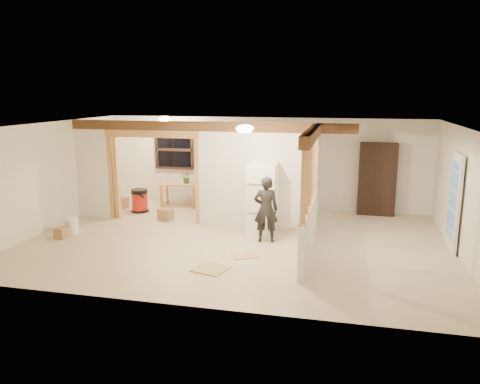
% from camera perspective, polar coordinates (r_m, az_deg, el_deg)
% --- Properties ---
extents(floor, '(9.00, 6.50, 0.01)m').
position_cam_1_polar(floor, '(10.24, -0.49, -6.01)').
color(floor, '#BFAB8E').
rests_on(floor, ground).
extents(ceiling, '(9.00, 6.50, 0.01)m').
position_cam_1_polar(ceiling, '(9.76, -0.51, 8.11)').
color(ceiling, white).
extents(wall_back, '(9.00, 0.01, 2.50)m').
position_cam_1_polar(wall_back, '(13.06, 2.84, 3.59)').
color(wall_back, silver).
rests_on(wall_back, floor).
extents(wall_front, '(9.00, 0.01, 2.50)m').
position_cam_1_polar(wall_front, '(6.89, -6.84, -4.22)').
color(wall_front, silver).
rests_on(wall_front, floor).
extents(wall_left, '(0.01, 6.50, 2.50)m').
position_cam_1_polar(wall_left, '(11.80, -22.27, 1.78)').
color(wall_left, silver).
rests_on(wall_left, floor).
extents(wall_right, '(0.01, 6.50, 2.50)m').
position_cam_1_polar(wall_right, '(9.91, 25.70, -0.33)').
color(wall_right, silver).
rests_on(wall_right, floor).
extents(partition_left_stub, '(0.90, 0.12, 2.50)m').
position_cam_1_polar(partition_left_stub, '(12.55, -17.46, 2.70)').
color(partition_left_stub, silver).
rests_on(partition_left_stub, floor).
extents(partition_center, '(2.80, 0.12, 2.50)m').
position_cam_1_polar(partition_center, '(11.03, 1.97, 2.03)').
color(partition_center, silver).
rests_on(partition_center, floor).
extents(doorway_frame, '(2.46, 0.14, 2.20)m').
position_cam_1_polar(doorway_frame, '(11.83, -10.50, 1.77)').
color(doorway_frame, tan).
rests_on(doorway_frame, floor).
extents(header_beam_back, '(7.00, 0.18, 0.22)m').
position_cam_1_polar(header_beam_back, '(11.19, -4.09, 7.97)').
color(header_beam_back, brown).
rests_on(header_beam_back, ceiling).
extents(header_beam_right, '(0.18, 3.30, 0.22)m').
position_cam_1_polar(header_beam_right, '(9.13, 8.78, 6.94)').
color(header_beam_right, brown).
rests_on(header_beam_right, ceiling).
extents(pony_wall, '(0.12, 3.20, 1.00)m').
position_cam_1_polar(pony_wall, '(9.48, 8.41, -4.45)').
color(pony_wall, silver).
rests_on(pony_wall, floor).
extents(stud_partition, '(0.14, 3.20, 1.32)m').
position_cam_1_polar(stud_partition, '(9.22, 8.63, 2.48)').
color(stud_partition, tan).
rests_on(stud_partition, pony_wall).
extents(window_back, '(1.12, 0.10, 1.10)m').
position_cam_1_polar(window_back, '(13.64, -8.06, 5.12)').
color(window_back, black).
rests_on(window_back, wall_back).
extents(french_door, '(0.12, 0.86, 2.00)m').
position_cam_1_polar(french_door, '(10.33, 24.68, -1.20)').
color(french_door, white).
rests_on(french_door, floor).
extents(ceiling_dome_main, '(0.36, 0.36, 0.16)m').
position_cam_1_polar(ceiling_dome_main, '(9.21, 0.58, 7.75)').
color(ceiling_dome_main, '#FFEABF').
rests_on(ceiling_dome_main, ceiling).
extents(ceiling_dome_util, '(0.32, 0.32, 0.14)m').
position_cam_1_polar(ceiling_dome_util, '(12.72, -9.17, 8.80)').
color(ceiling_dome_util, '#FFEABF').
rests_on(ceiling_dome_util, ceiling).
extents(hanging_bulb, '(0.07, 0.07, 0.07)m').
position_cam_1_polar(hanging_bulb, '(11.91, -8.15, 7.16)').
color(hanging_bulb, '#FFD88C').
rests_on(hanging_bulb, ceiling).
extents(refrigerator, '(0.66, 0.64, 1.61)m').
position_cam_1_polar(refrigerator, '(10.72, 2.73, -0.72)').
color(refrigerator, silver).
rests_on(refrigerator, floor).
extents(woman, '(0.57, 0.42, 1.44)m').
position_cam_1_polar(woman, '(10.02, 3.18, -2.13)').
color(woman, black).
rests_on(woman, floor).
extents(work_table, '(1.12, 0.69, 0.66)m').
position_cam_1_polar(work_table, '(13.35, -7.30, -0.32)').
color(work_table, tan).
rests_on(work_table, floor).
extents(potted_plant, '(0.36, 0.34, 0.32)m').
position_cam_1_polar(potted_plant, '(13.24, -6.52, 1.76)').
color(potted_plant, '#26562A').
rests_on(potted_plant, work_table).
extents(shop_vac, '(0.58, 0.58, 0.63)m').
position_cam_1_polar(shop_vac, '(12.90, -12.13, -1.01)').
color(shop_vac, '#AB1C12').
rests_on(shop_vac, floor).
extents(bookshelf, '(0.95, 0.32, 1.90)m').
position_cam_1_polar(bookshelf, '(12.71, 16.38, 1.51)').
color(bookshelf, black).
rests_on(bookshelf, floor).
extents(bucket, '(0.31, 0.31, 0.37)m').
position_cam_1_polar(bucket, '(11.38, -19.78, -3.89)').
color(bucket, white).
rests_on(bucket, floor).
extents(box_util_a, '(0.40, 0.36, 0.29)m').
position_cam_1_polar(box_util_a, '(12.02, -9.04, -2.69)').
color(box_util_a, '#A2754E').
rests_on(box_util_a, floor).
extents(box_util_b, '(0.32, 0.32, 0.30)m').
position_cam_1_polar(box_util_b, '(13.46, -14.25, -1.29)').
color(box_util_b, '#A2754E').
rests_on(box_util_b, floor).
extents(box_front, '(0.34, 0.31, 0.24)m').
position_cam_1_polar(box_front, '(11.13, -20.90, -4.68)').
color(box_front, '#A2754E').
rests_on(box_front, floor).
extents(floor_panel_near, '(0.72, 0.72, 0.02)m').
position_cam_1_polar(floor_panel_near, '(8.69, -3.55, -9.30)').
color(floor_panel_near, tan).
rests_on(floor_panel_near, floor).
extents(floor_panel_far, '(0.65, 0.60, 0.02)m').
position_cam_1_polar(floor_panel_far, '(9.35, 0.61, -7.72)').
color(floor_panel_far, tan).
rests_on(floor_panel_far, floor).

